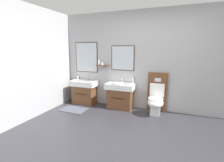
# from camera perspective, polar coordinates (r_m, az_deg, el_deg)

# --- Properties ---
(ground_plane) EXTENTS (6.32, 5.04, 0.10)m
(ground_plane) POSITION_cam_1_polar(r_m,az_deg,el_deg) (2.92, 7.31, -22.74)
(ground_plane) COLOR #2D2D33
(ground_plane) RESTS_ON ground
(wall_back) EXTENTS (5.12, 0.27, 2.54)m
(wall_back) POSITION_cam_1_polar(r_m,az_deg,el_deg) (4.27, 13.52, 6.82)
(wall_back) COLOR #A8A8AA
(wall_back) RESTS_ON ground
(wall_left) EXTENTS (0.12, 3.84, 2.54)m
(wall_left) POSITION_cam_1_polar(r_m,az_deg,el_deg) (3.86, -31.11, 5.09)
(wall_left) COLOR #A8A8AA
(wall_left) RESTS_ON ground
(bath_mat) EXTENTS (0.68, 0.44, 0.01)m
(bath_mat) POSITION_cam_1_polar(r_m,az_deg,el_deg) (4.45, -13.37, -9.76)
(bath_mat) COLOR #474C56
(bath_mat) RESTS_ON ground
(vanity_sink_left) EXTENTS (0.75, 0.45, 0.68)m
(vanity_sink_left) POSITION_cam_1_polar(r_m,az_deg,el_deg) (4.80, -9.71, -3.59)
(vanity_sink_left) COLOR brown
(vanity_sink_left) RESTS_ON ground
(tap_on_left_sink) EXTENTS (0.03, 0.13, 0.11)m
(tap_on_left_sink) POSITION_cam_1_polar(r_m,az_deg,el_deg) (4.85, -8.92, 1.28)
(tap_on_left_sink) COLOR silver
(tap_on_left_sink) RESTS_ON vanity_sink_left
(vanity_sink_right) EXTENTS (0.75, 0.45, 0.68)m
(vanity_sink_right) POSITION_cam_1_polar(r_m,az_deg,el_deg) (4.35, 2.91, -4.98)
(vanity_sink_right) COLOR brown
(vanity_sink_right) RESTS_ON ground
(tap_on_right_sink) EXTENTS (0.03, 0.13, 0.11)m
(tap_on_right_sink) POSITION_cam_1_polar(r_m,az_deg,el_deg) (4.41, 3.60, 0.41)
(tap_on_right_sink) COLOR silver
(tap_on_right_sink) RESTS_ON vanity_sink_right
(toilet) EXTENTS (0.48, 0.63, 1.00)m
(toilet) POSITION_cam_1_polar(r_m,az_deg,el_deg) (4.15, 15.36, -5.99)
(toilet) COLOR brown
(toilet) RESTS_ON ground
(toothbrush_cup) EXTENTS (0.07, 0.07, 0.20)m
(toothbrush_cup) POSITION_cam_1_polar(r_m,az_deg,el_deg) (4.99, -11.93, 1.27)
(toothbrush_cup) COLOR silver
(toothbrush_cup) RESTS_ON vanity_sink_left
(soap_dispenser) EXTENTS (0.06, 0.06, 0.19)m
(soap_dispenser) POSITION_cam_1_polar(r_m,az_deg,el_deg) (4.32, 7.48, 0.25)
(soap_dispenser) COLOR white
(soap_dispenser) RESTS_ON vanity_sink_right
(folded_hand_towel) EXTENTS (0.22, 0.16, 0.04)m
(folded_hand_towel) POSITION_cam_1_polar(r_m,az_deg,el_deg) (4.17, 1.91, -0.88)
(folded_hand_towel) COLOR white
(folded_hand_towel) RESTS_ON vanity_sink_right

